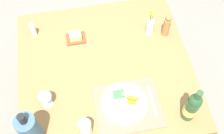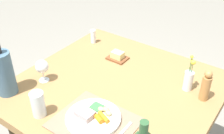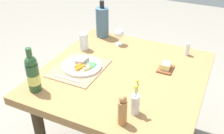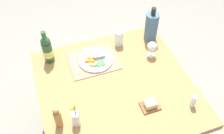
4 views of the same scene
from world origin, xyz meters
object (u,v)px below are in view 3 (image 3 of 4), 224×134
(dinner_plate, at_px, (82,65))
(cooler_bottle, at_px, (102,22))
(water_tumbler, at_px, (84,43))
(wine_glass, at_px, (119,33))
(dining_table, at_px, (123,84))
(butter_dish, at_px, (166,67))
(pepper_mill, at_px, (122,110))
(flower_vase, at_px, (135,103))
(knife, at_px, (68,78))
(salt_shaker, at_px, (187,49))
(wine_bottle, at_px, (33,74))

(dinner_plate, bearing_deg, cooler_bottle, -168.43)
(water_tumbler, bearing_deg, wine_glass, 133.05)
(dining_table, height_order, water_tumbler, water_tumbler)
(butter_dish, height_order, water_tumbler, water_tumbler)
(pepper_mill, bearing_deg, dinner_plate, -129.40)
(flower_vase, xyz_separation_m, cooler_bottle, (-0.81, -0.61, 0.06))
(knife, bearing_deg, flower_vase, 77.62)
(dinner_plate, relative_size, butter_dish, 2.13)
(cooler_bottle, xyz_separation_m, water_tumbler, (0.28, -0.02, -0.07))
(dining_table, xyz_separation_m, butter_dish, (-0.16, 0.26, 0.12))
(dinner_plate, bearing_deg, salt_shaker, 128.73)
(knife, bearing_deg, dinner_plate, 175.28)
(wine_bottle, distance_m, wine_glass, 0.83)
(dinner_plate, height_order, pepper_mill, pepper_mill)
(dining_table, height_order, dinner_plate, dinner_plate)
(dining_table, distance_m, wine_bottle, 0.63)
(dinner_plate, distance_m, knife, 0.17)
(dining_table, relative_size, dinner_plate, 4.04)
(dining_table, bearing_deg, dinner_plate, -76.82)
(flower_vase, height_order, pepper_mill, flower_vase)
(flower_vase, relative_size, water_tumbler, 1.61)
(knife, bearing_deg, cooler_bottle, -172.28)
(water_tumbler, distance_m, wine_glass, 0.30)
(dinner_plate, bearing_deg, butter_dish, 112.73)
(cooler_bottle, distance_m, wine_glass, 0.21)
(dinner_plate, relative_size, salt_shaker, 2.73)
(dinner_plate, distance_m, pepper_mill, 0.62)
(wine_bottle, bearing_deg, knife, 146.25)
(knife, height_order, butter_dish, butter_dish)
(dining_table, xyz_separation_m, cooler_bottle, (-0.46, -0.39, 0.23))
(flower_vase, bearing_deg, butter_dish, 175.78)
(dinner_plate, bearing_deg, knife, -4.75)
(water_tumbler, distance_m, pepper_mill, 0.88)
(knife, relative_size, wine_glass, 1.42)
(knife, relative_size, pepper_mill, 1.07)
(butter_dish, height_order, cooler_bottle, cooler_bottle)
(cooler_bottle, distance_m, water_tumbler, 0.29)
(knife, height_order, flower_vase, flower_vase)
(salt_shaker, bearing_deg, dinner_plate, -51.27)
(salt_shaker, height_order, cooler_bottle, cooler_bottle)
(flower_vase, height_order, cooler_bottle, cooler_bottle)
(dinner_plate, relative_size, wine_glass, 1.98)
(flower_vase, xyz_separation_m, water_tumbler, (-0.53, -0.63, -0.01))
(butter_dish, relative_size, salt_shaker, 1.28)
(dinner_plate, bearing_deg, water_tumbler, -152.23)
(salt_shaker, xyz_separation_m, cooler_bottle, (-0.02, -0.74, 0.08))
(dinner_plate, height_order, salt_shaker, salt_shaker)
(cooler_bottle, xyz_separation_m, wine_bottle, (0.88, -0.03, -0.01))
(salt_shaker, relative_size, water_tumbler, 0.73)
(cooler_bottle, bearing_deg, wine_bottle, -1.63)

